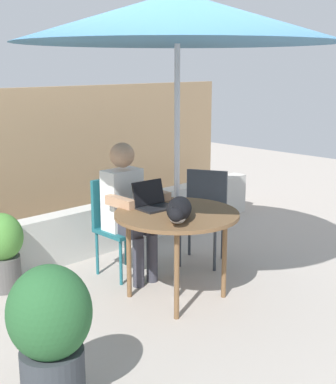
{
  "coord_description": "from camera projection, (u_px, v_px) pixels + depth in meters",
  "views": [
    {
      "loc": [
        -2.92,
        -2.89,
        1.89
      ],
      "look_at": [
        0.0,
        0.1,
        0.88
      ],
      "focal_mm": 49.9,
      "sensor_mm": 36.0,
      "label": 1
    }
  ],
  "objects": [
    {
      "name": "potted_plant_by_chair",
      "position": [
        2.0,
        248.0,
        4.51
      ],
      "size": [
        0.37,
        0.37,
        0.67
      ],
      "color": "#595654",
      "rests_on": "ground"
    },
    {
      "name": "chair_occupied",
      "position": [
        117.0,
        219.0,
        4.85
      ],
      "size": [
        0.4,
        0.4,
        0.88
      ],
      "color": "#1E606B",
      "rests_on": "ground"
    },
    {
      "name": "potted_plant_near_fence",
      "position": [
        51.0,
        332.0,
        2.9
      ],
      "size": [
        0.46,
        0.46,
        0.85
      ],
      "color": "#33383D",
      "rests_on": "ground"
    },
    {
      "name": "ground_plane",
      "position": [
        176.0,
        297.0,
        4.44
      ],
      "size": [
        14.0,
        14.0,
        0.0
      ],
      "primitive_type": "plane",
      "color": "#ADA399"
    },
    {
      "name": "person_seated",
      "position": [
        128.0,
        204.0,
        4.7
      ],
      "size": [
        0.48,
        0.48,
        1.22
      ],
      "color": "white",
      "rests_on": "ground"
    },
    {
      "name": "cat",
      "position": [
        179.0,
        210.0,
        4.02
      ],
      "size": [
        0.55,
        0.42,
        0.17
      ],
      "color": "black",
      "rests_on": "patio_table"
    },
    {
      "name": "planter_wall_low",
      "position": [
        82.0,
        233.0,
        5.31
      ],
      "size": [
        5.05,
        0.2,
        0.49
      ],
      "primitive_type": "cube",
      "color": "beige",
      "rests_on": "ground"
    },
    {
      "name": "patio_table",
      "position": [
        177.0,
        220.0,
        4.28
      ],
      "size": [
        1.0,
        1.0,
        0.73
      ],
      "color": "brown",
      "rests_on": "ground"
    },
    {
      "name": "patio_umbrella",
      "position": [
        177.0,
        18.0,
        3.92
      ],
      "size": [
        2.44,
        2.44,
        2.4
      ],
      "color": "#B7B7BC",
      "rests_on": "ground"
    },
    {
      "name": "chair_empty",
      "position": [
        204.0,
        209.0,
        5.16
      ],
      "size": [
        0.54,
        0.54,
        0.88
      ],
      "color": "#33383F",
      "rests_on": "ground"
    },
    {
      "name": "fence_back",
      "position": [
        36.0,
        165.0,
        5.73
      ],
      "size": [
        5.61,
        0.08,
        1.65
      ],
      "primitive_type": "cube",
      "color": "#937756",
      "rests_on": "ground"
    },
    {
      "name": "laptop",
      "position": [
        152.0,
        200.0,
        4.4
      ],
      "size": [
        0.32,
        0.28,
        0.21
      ],
      "color": "black",
      "rests_on": "patio_table"
    }
  ]
}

